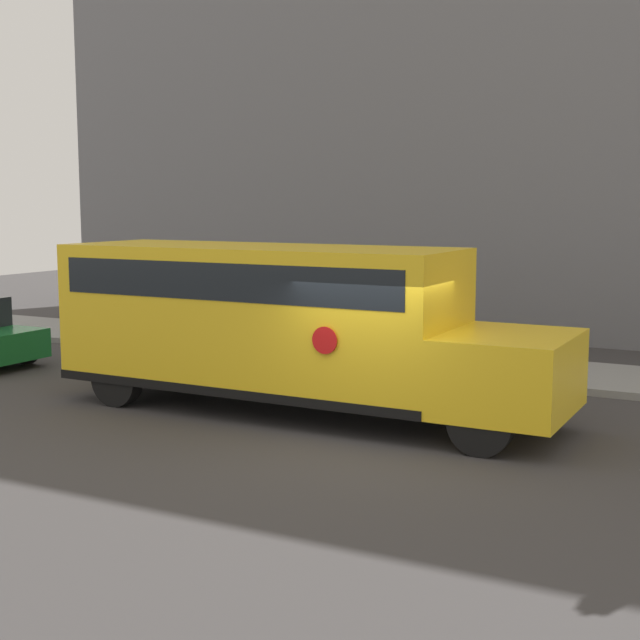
% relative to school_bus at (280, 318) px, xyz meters
% --- Properties ---
extents(ground_plane, '(60.00, 60.00, 0.00)m').
position_rel_school_bus_xyz_m(ground_plane, '(2.22, -1.14, -1.70)').
color(ground_plane, '#3A3838').
extents(sidewalk_strip, '(44.00, 3.00, 0.15)m').
position_rel_school_bus_xyz_m(sidewalk_strip, '(2.22, 5.36, -1.62)').
color(sidewalk_strip, gray).
rests_on(sidewalk_strip, ground).
extents(building_backdrop, '(32.00, 4.00, 13.21)m').
position_rel_school_bus_xyz_m(building_backdrop, '(2.22, 11.86, 4.91)').
color(building_backdrop, slate).
rests_on(building_backdrop, ground).
extents(school_bus, '(9.25, 2.57, 2.98)m').
position_rel_school_bus_xyz_m(school_bus, '(0.00, 0.00, 0.00)').
color(school_bus, yellow).
rests_on(school_bus, ground).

